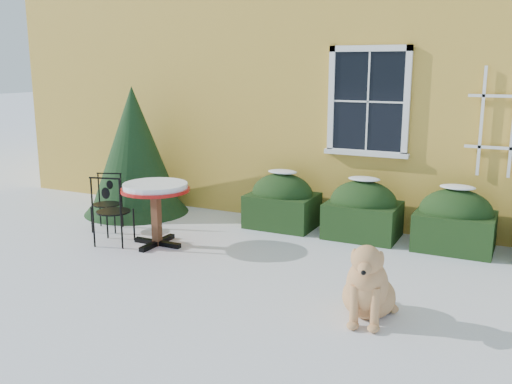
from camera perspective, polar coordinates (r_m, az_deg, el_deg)
The scene contains 8 objects.
ground at distance 6.80m, azimuth -3.76°, elevation -9.09°, with size 80.00×80.00×0.00m, color white.
house at distance 12.88m, azimuth 12.30°, elevation 15.46°, with size 12.40×8.40×6.40m.
hedge_row at distance 8.42m, azimuth 14.90°, elevation -2.32°, with size 4.95×0.80×0.91m.
evergreen_shrub at distance 9.98m, azimuth -12.02°, elevation 2.88°, with size 1.79×1.79×2.17m.
bistro_table at distance 8.08m, azimuth -10.02°, elevation -0.18°, with size 0.97×0.97×0.90m.
patio_chair_near at distance 8.31m, azimuth -14.21°, elevation -1.76°, with size 0.55×0.54×1.01m.
patio_chair_far at distance 9.12m, azimuth -14.64°, elevation -0.97°, with size 0.50×0.49×0.87m.
dog at distance 5.85m, azimuth 11.13°, elevation -9.35°, with size 0.62×0.97×0.86m.
Camera 1 is at (3.17, -5.46, 2.51)m, focal length 40.00 mm.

